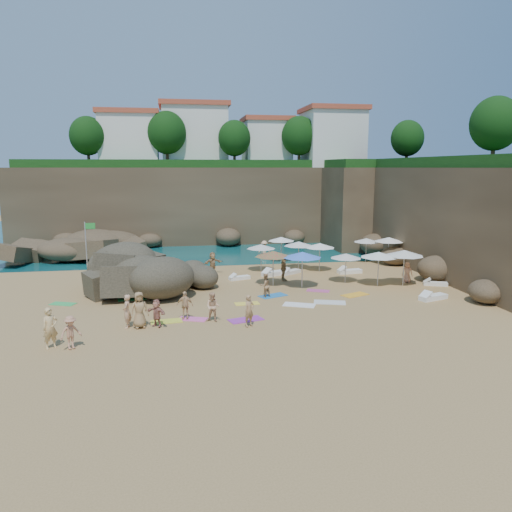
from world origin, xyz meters
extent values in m
plane|color=tan|center=(0.00, 0.00, 0.00)|extent=(120.00, 120.00, 0.00)
plane|color=#0C4751|center=(0.00, 30.00, 0.00)|extent=(120.00, 120.00, 0.00)
cube|color=brown|center=(2.00, 25.00, 4.00)|extent=(44.00, 8.00, 8.00)
cube|color=brown|center=(19.00, 8.00, 4.00)|extent=(8.00, 30.00, 8.00)
cube|color=brown|center=(17.00, 20.00, 4.00)|extent=(10.00, 12.00, 8.00)
cube|color=white|center=(-8.00, 26.00, 10.75)|extent=(6.00, 5.00, 5.50)
cube|color=#B2472D|center=(-8.00, 26.00, 13.75)|extent=(6.48, 5.40, 0.50)
cube|color=white|center=(-1.00, 27.00, 11.25)|extent=(7.00, 6.00, 6.50)
cube|color=#B2472D|center=(-1.00, 27.00, 14.75)|extent=(7.56, 6.48, 0.50)
cube|color=white|center=(7.00, 26.00, 10.50)|extent=(5.00, 5.00, 5.00)
cube|color=#B2472D|center=(7.00, 26.00, 13.25)|extent=(5.40, 5.40, 0.50)
cube|color=white|center=(14.00, 24.00, 11.00)|extent=(6.00, 6.00, 6.00)
cube|color=#B2472D|center=(14.00, 24.00, 14.25)|extent=(6.48, 6.48, 0.50)
sphere|color=#11380F|center=(-12.00, 24.00, 11.20)|extent=(3.60, 3.60, 3.60)
sphere|color=#11380F|center=(-4.00, 24.00, 11.60)|extent=(4.05, 4.05, 4.05)
sphere|color=#11380F|center=(3.00, 23.00, 11.04)|extent=(3.42, 3.42, 3.42)
sphere|color=#11380F|center=(10.00, 23.00, 11.36)|extent=(3.78, 3.78, 3.78)
sphere|color=#11380F|center=(19.00, 16.00, 10.80)|extent=(3.15, 3.15, 3.15)
sphere|color=#11380F|center=(20.00, 4.00, 11.20)|extent=(3.60, 3.60, 3.60)
cylinder|color=white|center=(-18.00, 30.00, 3.00)|extent=(0.10, 0.10, 6.00)
cylinder|color=white|center=(-16.50, 30.00, 3.00)|extent=(0.10, 0.10, 6.00)
cylinder|color=white|center=(-15.00, 30.00, 3.00)|extent=(0.10, 0.10, 6.00)
cylinder|color=silver|center=(-10.16, 8.58, 1.99)|extent=(0.08, 0.08, 3.99)
cube|color=green|center=(-9.77, 8.58, 3.67)|extent=(0.70, 0.13, 0.45)
cylinder|color=silver|center=(3.11, 7.30, 1.01)|extent=(0.06, 0.06, 2.01)
cone|color=silver|center=(3.11, 7.30, 1.97)|extent=(2.26, 2.26, 0.34)
cylinder|color=silver|center=(5.52, 11.01, 1.01)|extent=(0.06, 0.06, 2.02)
cone|color=white|center=(5.52, 11.01, 1.97)|extent=(2.27, 2.27, 0.34)
cylinder|color=silver|center=(7.64, 6.61, 1.04)|extent=(0.06, 0.06, 2.09)
cone|color=white|center=(7.64, 6.61, 2.03)|extent=(2.34, 2.34, 0.36)
cylinder|color=silver|center=(12.68, 9.67, 0.97)|extent=(0.06, 0.06, 1.94)
cone|color=silver|center=(12.68, 9.67, 1.89)|extent=(2.18, 2.18, 0.33)
cylinder|color=silver|center=(14.11, 8.35, 1.08)|extent=(0.06, 0.06, 2.16)
cone|color=white|center=(14.11, 8.35, 2.11)|extent=(2.42, 2.42, 0.37)
cylinder|color=silver|center=(6.19, 7.59, 1.06)|extent=(0.06, 0.06, 2.11)
cone|color=silver|center=(6.19, 7.59, 2.06)|extent=(2.37, 2.37, 0.36)
cylinder|color=silver|center=(3.10, 2.43, 1.14)|extent=(0.07, 0.07, 2.28)
cone|color=red|center=(3.10, 2.43, 2.22)|extent=(2.56, 2.56, 0.39)
cylinder|color=silver|center=(11.95, 1.04, 1.16)|extent=(0.07, 0.07, 2.32)
cone|color=silver|center=(11.95, 1.04, 2.27)|extent=(2.61, 2.61, 0.40)
cylinder|color=silver|center=(10.18, 1.20, 1.11)|extent=(0.07, 0.07, 2.23)
cone|color=white|center=(10.18, 1.20, 2.18)|extent=(2.50, 2.50, 0.38)
cylinder|color=silver|center=(4.90, 1.50, 1.16)|extent=(0.07, 0.07, 2.32)
cone|color=#4476E7|center=(4.90, 1.50, 2.26)|extent=(2.60, 2.60, 0.40)
cylinder|color=silver|center=(8.31, 2.50, 0.98)|extent=(0.06, 0.06, 1.96)
cone|color=silver|center=(8.31, 2.50, 1.91)|extent=(2.20, 2.20, 0.33)
cube|color=white|center=(3.83, 5.62, 0.15)|extent=(2.08, 1.47, 0.31)
cube|color=white|center=(1.06, 4.66, 0.12)|extent=(1.65, 1.01, 0.24)
cube|color=silver|center=(5.19, 5.99, 0.14)|extent=(1.75, 1.47, 0.27)
cube|color=white|center=(9.70, 5.43, 0.15)|extent=(1.94, 0.87, 0.29)
cube|color=white|center=(14.15, 0.63, 0.12)|extent=(1.67, 1.06, 0.25)
cube|color=white|center=(12.10, -2.82, 0.15)|extent=(2.00, 1.22, 0.30)
cube|color=pink|center=(-2.69, -4.46, 0.01)|extent=(1.72, 1.27, 0.03)
cube|color=green|center=(-6.20, 0.37, 0.02)|extent=(1.80, 1.06, 0.03)
cube|color=yellow|center=(-4.06, -4.65, 0.01)|extent=(1.72, 1.00, 0.03)
cube|color=white|center=(3.65, -2.70, 0.02)|extent=(2.08, 1.61, 0.03)
cube|color=purple|center=(0.12, -5.04, 0.02)|extent=(2.01, 1.40, 0.03)
cube|color=#2478C2|center=(2.53, -0.34, 0.02)|extent=(1.99, 1.53, 0.03)
cube|color=#CD4F91|center=(5.73, 0.46, 0.01)|extent=(1.66, 1.30, 0.03)
cube|color=#FFAE28|center=(7.75, -0.97, 0.02)|extent=(1.96, 1.51, 0.03)
cube|color=green|center=(-10.19, -0.17, 0.01)|extent=(1.64, 1.23, 0.03)
cube|color=yellow|center=(0.65, -1.87, 0.01)|extent=(1.49, 0.80, 0.03)
cube|color=silver|center=(5.60, -2.44, 0.02)|extent=(2.09, 1.47, 0.03)
imported|color=#DAB372|center=(-9.13, -7.77, 0.94)|extent=(0.82, 0.75, 1.88)
imported|color=tan|center=(1.99, -0.53, 0.75)|extent=(0.90, 0.82, 1.50)
imported|color=#F9C18D|center=(4.27, 12.23, 0.84)|extent=(1.15, 0.68, 1.67)
imported|color=#A58552|center=(4.13, 3.72, 0.92)|extent=(0.47, 1.08, 1.83)
imported|color=tan|center=(12.61, 1.78, 0.74)|extent=(0.82, 0.65, 1.48)
imported|color=tan|center=(-0.70, 6.89, 0.84)|extent=(1.61, 1.05, 1.69)
imported|color=tan|center=(-6.00, -5.33, 0.86)|extent=(0.47, 0.66, 1.72)
imported|color=tan|center=(-8.20, -8.08, 0.20)|extent=(1.65, 1.79, 0.40)
imported|color=#DCAF7D|center=(-3.07, -4.36, 0.18)|extent=(1.20, 1.66, 0.37)
imported|color=#A78153|center=(-5.37, -5.49, 0.24)|extent=(1.39, 2.02, 0.49)
imported|color=#B77260|center=(-4.53, -5.45, 0.19)|extent=(1.90, 1.91, 0.37)
imported|color=tan|center=(0.13, -6.18, 0.19)|extent=(1.39, 1.68, 0.39)
imported|color=#DEAB7E|center=(-1.63, -5.07, 0.29)|extent=(1.27, 1.71, 0.58)
camera|label=1|loc=(-3.52, -30.38, 8.03)|focal=35.00mm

